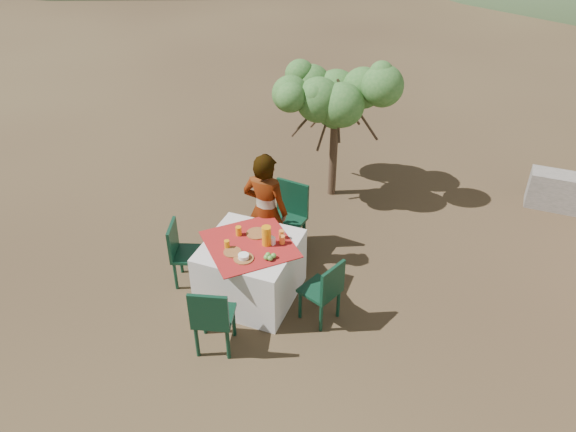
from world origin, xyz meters
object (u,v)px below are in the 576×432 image
(chair_far, at_px, (288,215))
(chair_right, at_px, (325,289))
(table, at_px, (251,270))
(person, at_px, (266,211))
(shrub_tree, at_px, (341,103))
(chair_near, at_px, (212,317))
(juice_pitcher, at_px, (266,236))
(chair_left, at_px, (183,251))

(chair_far, bearing_deg, chair_right, -45.65)
(table, bearing_deg, person, 96.64)
(person, bearing_deg, shrub_tree, -99.43)
(chair_near, xyz_separation_m, juice_pitcher, (0.19, 1.01, 0.39))
(chair_far, distance_m, juice_pitcher, 1.02)
(chair_right, relative_size, person, 0.52)
(table, distance_m, shrub_tree, 2.83)
(chair_far, xyz_separation_m, chair_left, (-0.94, -1.07, -0.07))
(chair_left, xyz_separation_m, chair_right, (1.80, -0.03, -0.01))
(chair_far, relative_size, juice_pitcher, 4.08)
(chair_left, relative_size, juice_pitcher, 3.52)
(chair_near, relative_size, chair_left, 1.05)
(chair_left, bearing_deg, shrub_tree, -41.29)
(person, bearing_deg, table, 96.79)
(chair_far, xyz_separation_m, chair_right, (0.86, -1.11, -0.08))
(chair_far, height_order, chair_left, chair_far)
(chair_near, bearing_deg, juice_pitcher, -115.65)
(juice_pitcher, bearing_deg, shrub_tree, 88.38)
(table, xyz_separation_m, juice_pitcher, (0.18, 0.06, 0.50))
(chair_left, height_order, chair_right, chair_left)
(table, distance_m, juice_pitcher, 0.54)
(shrub_tree, distance_m, juice_pitcher, 2.61)
(chair_near, distance_m, chair_right, 1.27)
(chair_right, relative_size, juice_pitcher, 3.47)
(chair_near, bearing_deg, chair_left, -61.19)
(chair_left, distance_m, chair_right, 1.80)
(chair_right, bearing_deg, chair_near, -26.31)
(juice_pitcher, bearing_deg, chair_near, -100.45)
(person, distance_m, juice_pitcher, 0.64)
(table, height_order, chair_near, chair_near)
(chair_near, distance_m, shrub_tree, 3.70)
(chair_far, bearing_deg, chair_near, -85.79)
(table, relative_size, chair_near, 1.48)
(table, distance_m, chair_left, 0.87)
(chair_near, height_order, chair_right, chair_near)
(shrub_tree, height_order, juice_pitcher, shrub_tree)
(chair_far, bearing_deg, shrub_tree, 90.23)
(person, relative_size, juice_pitcher, 6.64)
(table, distance_m, chair_near, 0.95)
(person, bearing_deg, chair_far, -112.32)
(chair_near, relative_size, person, 0.56)
(chair_near, xyz_separation_m, chair_right, (0.94, 0.86, -0.03))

